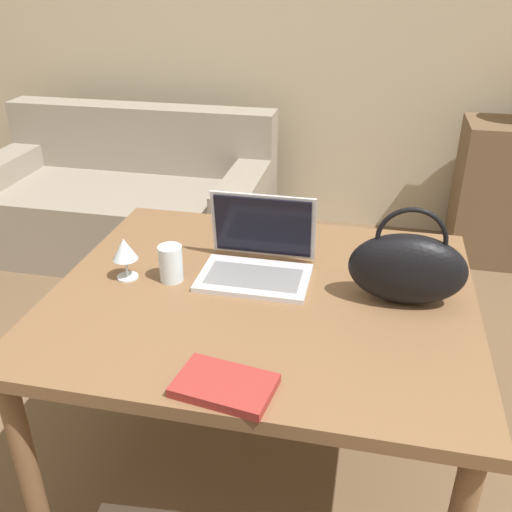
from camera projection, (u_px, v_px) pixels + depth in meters
name	position (u px, v px, depth m)	size (l,w,h in m)	color
wall_back	(363.00, 10.00, 3.33)	(10.00, 0.06, 2.70)	beige
dining_table	(262.00, 313.00, 1.76)	(1.26, 1.07, 0.72)	brown
couch	(129.00, 204.00, 3.49)	(1.70, 0.86, 0.82)	gray
laptop	(258.00, 253.00, 1.81)	(0.34, 0.27, 0.24)	silver
drinking_glass	(171.00, 263.00, 1.76)	(0.07, 0.07, 0.12)	silver
wine_glass	(125.00, 251.00, 1.75)	(0.08, 0.08, 0.14)	silver
handbag	(407.00, 268.00, 1.62)	(0.33, 0.13, 0.30)	black
book	(225.00, 386.00, 1.33)	(0.25, 0.18, 0.02)	maroon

